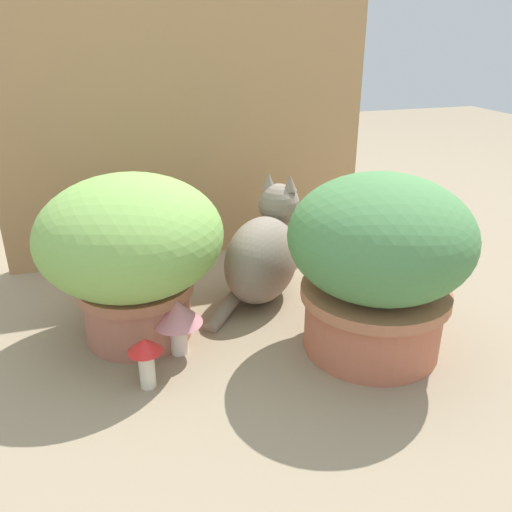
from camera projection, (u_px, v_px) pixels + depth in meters
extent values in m
plane|color=gray|center=(225.00, 329.00, 1.24)|extent=(6.00, 6.00, 0.00)
cube|color=tan|center=(188.00, 129.00, 1.51)|extent=(1.08, 0.03, 0.77)
cylinder|color=#AC6752|center=(138.00, 308.00, 1.19)|extent=(0.24, 0.24, 0.14)
cylinder|color=#B06A4D|center=(136.00, 286.00, 1.17)|extent=(0.26, 0.26, 0.02)
ellipsoid|color=#81B353|center=(130.00, 235.00, 1.12)|extent=(0.40, 0.40, 0.26)
cylinder|color=#BD674B|center=(372.00, 317.00, 1.14)|extent=(0.29, 0.29, 0.15)
cylinder|color=#B66F4F|center=(375.00, 292.00, 1.12)|extent=(0.32, 0.32, 0.02)
ellipsoid|color=#4D844A|center=(381.00, 237.00, 1.07)|extent=(0.38, 0.38, 0.26)
ellipsoid|color=gray|center=(262.00, 260.00, 1.34)|extent=(0.30, 0.31, 0.22)
ellipsoid|color=#B8AF9C|center=(276.00, 250.00, 1.42)|extent=(0.12, 0.12, 0.11)
sphere|color=gray|center=(279.00, 204.00, 1.38)|extent=(0.16, 0.16, 0.11)
cone|color=gray|center=(269.00, 181.00, 1.37)|extent=(0.05, 0.05, 0.04)
cone|color=gray|center=(290.00, 183.00, 1.35)|extent=(0.05, 0.05, 0.04)
cylinder|color=gray|center=(227.00, 307.00, 1.29)|extent=(0.15, 0.16, 0.07)
cylinder|color=silver|center=(179.00, 338.00, 1.14)|extent=(0.04, 0.04, 0.08)
cone|color=pink|center=(177.00, 312.00, 1.11)|extent=(0.11, 0.11, 0.05)
cylinder|color=beige|center=(147.00, 369.00, 1.03)|extent=(0.03, 0.03, 0.08)
cone|color=red|center=(145.00, 345.00, 1.01)|extent=(0.07, 0.07, 0.03)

